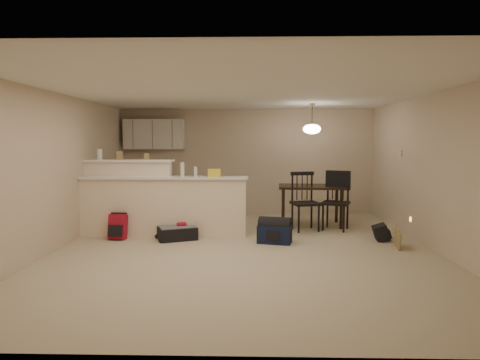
{
  "coord_description": "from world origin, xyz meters",
  "views": [
    {
      "loc": [
        0.09,
        -6.79,
        1.71
      ],
      "look_at": [
        -0.1,
        0.7,
        1.05
      ],
      "focal_mm": 32.0,
      "sensor_mm": 36.0,
      "label": 1
    }
  ],
  "objects_px": {
    "suitcase": "(177,233)",
    "red_backpack": "(118,227)",
    "dining_chair_near": "(305,202)",
    "dining_chair_far": "(336,201)",
    "navy_duffel": "(275,234)",
    "dining_table": "(311,190)",
    "pendant_lamp": "(312,129)",
    "black_daypack": "(381,233)"
  },
  "relations": [
    {
      "from": "dining_table",
      "to": "black_daypack",
      "type": "height_order",
      "value": "dining_table"
    },
    {
      "from": "dining_table",
      "to": "dining_chair_far",
      "type": "xyz_separation_m",
      "value": [
        0.41,
        -0.48,
        -0.16
      ]
    },
    {
      "from": "dining_chair_near",
      "to": "navy_duffel",
      "type": "height_order",
      "value": "dining_chair_near"
    },
    {
      "from": "suitcase",
      "to": "red_backpack",
      "type": "relative_size",
      "value": 1.47
    },
    {
      "from": "dining_chair_near",
      "to": "navy_duffel",
      "type": "distance_m",
      "value": 1.3
    },
    {
      "from": "dining_chair_far",
      "to": "black_daypack",
      "type": "xyz_separation_m",
      "value": [
        0.61,
        -0.91,
        -0.43
      ]
    },
    {
      "from": "suitcase",
      "to": "black_daypack",
      "type": "bearing_deg",
      "value": -22.71
    },
    {
      "from": "dining_table",
      "to": "navy_duffel",
      "type": "height_order",
      "value": "dining_table"
    },
    {
      "from": "dining_table",
      "to": "pendant_lamp",
      "type": "bearing_deg",
      "value": -131.14
    },
    {
      "from": "dining_chair_far",
      "to": "red_backpack",
      "type": "distance_m",
      "value": 4.13
    },
    {
      "from": "dining_chair_far",
      "to": "suitcase",
      "type": "height_order",
      "value": "dining_chair_far"
    },
    {
      "from": "dining_chair_far",
      "to": "pendant_lamp",
      "type": "bearing_deg",
      "value": 153.92
    },
    {
      "from": "pendant_lamp",
      "to": "suitcase",
      "type": "xyz_separation_m",
      "value": [
        -2.54,
        -1.39,
        -1.88
      ]
    },
    {
      "from": "red_backpack",
      "to": "navy_duffel",
      "type": "bearing_deg",
      "value": -2.02
    },
    {
      "from": "dining_chair_far",
      "to": "red_backpack",
      "type": "height_order",
      "value": "dining_chair_far"
    },
    {
      "from": "pendant_lamp",
      "to": "suitcase",
      "type": "relative_size",
      "value": 0.95
    },
    {
      "from": "dining_table",
      "to": "red_backpack",
      "type": "bearing_deg",
      "value": -154.98
    },
    {
      "from": "black_daypack",
      "to": "dining_chair_far",
      "type": "bearing_deg",
      "value": 40.43
    },
    {
      "from": "suitcase",
      "to": "red_backpack",
      "type": "distance_m",
      "value": 1.06
    },
    {
      "from": "dining_chair_near",
      "to": "black_daypack",
      "type": "bearing_deg",
      "value": -47.48
    },
    {
      "from": "pendant_lamp",
      "to": "navy_duffel",
      "type": "xyz_separation_m",
      "value": [
        -0.83,
        -1.61,
        -1.84
      ]
    },
    {
      "from": "red_backpack",
      "to": "pendant_lamp",
      "type": "bearing_deg",
      "value": 23.69
    },
    {
      "from": "dining_chair_near",
      "to": "black_daypack",
      "type": "xyz_separation_m",
      "value": [
        1.21,
        -0.82,
        -0.43
      ]
    },
    {
      "from": "pendant_lamp",
      "to": "dining_chair_far",
      "type": "distance_m",
      "value": 1.56
    },
    {
      "from": "dining_table",
      "to": "pendant_lamp",
      "type": "height_order",
      "value": "pendant_lamp"
    },
    {
      "from": "dining_chair_far",
      "to": "black_daypack",
      "type": "distance_m",
      "value": 1.18
    },
    {
      "from": "navy_duffel",
      "to": "suitcase",
      "type": "bearing_deg",
      "value": -173.9
    },
    {
      "from": "dining_table",
      "to": "red_backpack",
      "type": "height_order",
      "value": "dining_table"
    },
    {
      "from": "red_backpack",
      "to": "navy_duffel",
      "type": "relative_size",
      "value": 0.79
    },
    {
      "from": "dining_chair_near",
      "to": "dining_chair_far",
      "type": "distance_m",
      "value": 0.6
    },
    {
      "from": "dining_table",
      "to": "suitcase",
      "type": "relative_size",
      "value": 2.11
    },
    {
      "from": "navy_duffel",
      "to": "dining_chair_near",
      "type": "bearing_deg",
      "value": 71.5
    },
    {
      "from": "dining_table",
      "to": "suitcase",
      "type": "height_order",
      "value": "dining_table"
    },
    {
      "from": "dining_table",
      "to": "black_daypack",
      "type": "relative_size",
      "value": 4.41
    },
    {
      "from": "suitcase",
      "to": "red_backpack",
      "type": "bearing_deg",
      "value": 157.29
    },
    {
      "from": "red_backpack",
      "to": "black_daypack",
      "type": "relative_size",
      "value": 1.42
    },
    {
      "from": "navy_duffel",
      "to": "dining_chair_far",
      "type": "bearing_deg",
      "value": 55.7
    },
    {
      "from": "dining_chair_far",
      "to": "suitcase",
      "type": "bearing_deg",
      "value": -139.92
    },
    {
      "from": "dining_table",
      "to": "red_backpack",
      "type": "relative_size",
      "value": 3.1
    },
    {
      "from": "pendant_lamp",
      "to": "dining_chair_far",
      "type": "xyz_separation_m",
      "value": [
        0.41,
        -0.48,
        -1.43
      ]
    },
    {
      "from": "red_backpack",
      "to": "black_daypack",
      "type": "height_order",
      "value": "red_backpack"
    },
    {
      "from": "dining_chair_far",
      "to": "suitcase",
      "type": "distance_m",
      "value": 3.12
    }
  ]
}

